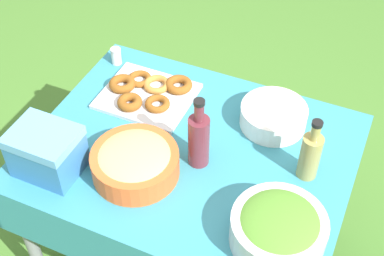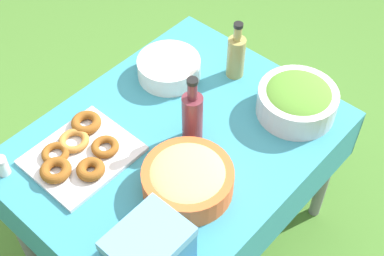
{
  "view_description": "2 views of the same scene",
  "coord_description": "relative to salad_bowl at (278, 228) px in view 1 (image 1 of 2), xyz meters",
  "views": [
    {
      "loc": [
        -0.55,
        1.23,
        2.14
      ],
      "look_at": [
        -0.0,
        -0.0,
        0.8
      ],
      "focal_mm": 50.0,
      "sensor_mm": 36.0,
      "label": 1
    },
    {
      "loc": [
        0.9,
        0.89,
        2.2
      ],
      "look_at": [
        -0.06,
        0.03,
        0.72
      ],
      "focal_mm": 50.0,
      "sensor_mm": 36.0,
      "label": 2
    }
  ],
  "objects": [
    {
      "name": "salt_shaker",
      "position": [
        0.92,
        -0.59,
        -0.03
      ],
      "size": [
        0.05,
        0.05,
        0.08
      ],
      "color": "white",
      "rests_on": "picnic_table"
    },
    {
      "name": "salad_bowl",
      "position": [
        0.0,
        0.0,
        0.0
      ],
      "size": [
        0.3,
        0.3,
        0.13
      ],
      "color": "silver",
      "rests_on": "picnic_table"
    },
    {
      "name": "cooler_box",
      "position": [
        0.83,
        0.04,
        0.02
      ],
      "size": [
        0.23,
        0.18,
        0.18
      ],
      "color": "#3372B7",
      "rests_on": "picnic_table"
    },
    {
      "name": "donut_platter",
      "position": [
        0.69,
        -0.45,
        -0.05
      ],
      "size": [
        0.36,
        0.31,
        0.05
      ],
      "color": "silver",
      "rests_on": "picnic_table"
    },
    {
      "name": "picnic_table",
      "position": [
        0.41,
        -0.25,
        -0.16
      ],
      "size": [
        1.17,
        0.92,
        0.69
      ],
      "color": "teal",
      "rests_on": "ground_plane"
    },
    {
      "name": "olive_oil_bottle",
      "position": [
        -0.01,
        -0.31,
        0.03
      ],
      "size": [
        0.07,
        0.07,
        0.26
      ],
      "color": "#998E4C",
      "rests_on": "picnic_table"
    },
    {
      "name": "ground_plane",
      "position": [
        0.41,
        -0.25,
        -0.76
      ],
      "size": [
        14.0,
        14.0,
        0.0
      ],
      "primitive_type": "plane",
      "color": "#477A2D"
    },
    {
      "name": "pasta_bowl",
      "position": [
        0.54,
        -0.07,
        -0.01
      ],
      "size": [
        0.31,
        0.31,
        0.12
      ],
      "color": "#E05B28",
      "rests_on": "picnic_table"
    },
    {
      "name": "plate_stack",
      "position": [
        0.18,
        -0.5,
        -0.03
      ],
      "size": [
        0.26,
        0.26,
        0.08
      ],
      "color": "white",
      "rests_on": "picnic_table"
    },
    {
      "name": "wine_bottle",
      "position": [
        0.36,
        -0.21,
        0.05
      ],
      "size": [
        0.08,
        0.08,
        0.29
      ],
      "color": "maroon",
      "rests_on": "picnic_table"
    }
  ]
}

